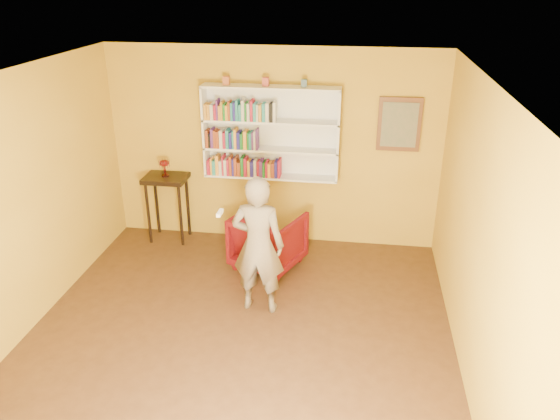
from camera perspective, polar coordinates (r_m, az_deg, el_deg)
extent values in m
cube|color=#402714|center=(5.90, -4.60, -14.20)|extent=(5.30, 5.80, 0.12)
cube|color=gold|center=(7.46, -0.73, 6.54)|extent=(5.30, 0.04, 2.70)
cube|color=gold|center=(6.07, -26.47, -0.24)|extent=(0.04, 5.80, 2.70)
cube|color=gold|center=(5.16, 20.29, -3.23)|extent=(0.04, 5.80, 2.70)
cube|color=silver|center=(4.73, -5.73, 13.51)|extent=(5.30, 5.80, 0.06)
cube|color=white|center=(7.35, -0.79, 8.31)|extent=(1.80, 0.03, 1.20)
cube|color=white|center=(7.42, -7.79, 8.24)|extent=(0.03, 0.28, 1.20)
cube|color=white|center=(7.15, 6.13, 7.71)|extent=(0.03, 0.28, 1.20)
cube|color=white|center=(7.42, -0.92, 3.57)|extent=(1.80, 0.28, 0.03)
cube|color=white|center=(7.29, -0.94, 6.38)|extent=(1.80, 0.28, 0.03)
cube|color=white|center=(7.19, -0.96, 9.27)|extent=(1.80, 0.28, 0.03)
cube|color=white|center=(7.09, -0.99, 12.71)|extent=(1.80, 0.28, 0.03)
cube|color=#A41935|center=(7.51, -7.35, 4.54)|extent=(0.04, 0.16, 0.20)
cube|color=orange|center=(7.49, -7.08, 4.64)|extent=(0.02, 0.16, 0.23)
cube|color=teal|center=(7.50, -6.79, 4.54)|extent=(0.04, 0.18, 0.20)
cube|color=orange|center=(7.46, -6.48, 4.77)|extent=(0.04, 0.16, 0.27)
cube|color=beige|center=(7.46, -6.16, 4.48)|extent=(0.04, 0.14, 0.20)
cube|color=#A41935|center=(7.46, -5.87, 4.77)|extent=(0.02, 0.18, 0.27)
cube|color=beige|center=(7.45, -5.63, 4.57)|extent=(0.04, 0.18, 0.22)
cube|color=#A41935|center=(7.44, -5.36, 4.58)|extent=(0.03, 0.17, 0.23)
cube|color=#903C1A|center=(7.42, -5.11, 4.70)|extent=(0.03, 0.15, 0.27)
cube|color=navy|center=(7.42, -4.84, 4.57)|extent=(0.03, 0.17, 0.23)
cube|color=#903C1A|center=(7.42, -4.56, 4.67)|extent=(0.04, 0.19, 0.25)
cube|color=#903C1A|center=(7.40, -4.24, 4.40)|extent=(0.04, 0.15, 0.20)
cube|color=#176A23|center=(7.39, -3.88, 4.66)|extent=(0.04, 0.17, 0.27)
cube|color=#A41935|center=(7.38, -3.55, 4.60)|extent=(0.04, 0.16, 0.25)
cube|color=orange|center=(7.37, -3.22, 4.43)|extent=(0.03, 0.15, 0.22)
cube|color=navy|center=(7.38, -2.88, 4.41)|extent=(0.04, 0.17, 0.21)
cube|color=beige|center=(7.36, -2.54, 4.48)|extent=(0.03, 0.15, 0.24)
cube|color=#A41935|center=(7.35, -2.24, 4.39)|extent=(0.03, 0.15, 0.22)
cube|color=#552879|center=(7.36, -1.92, 4.45)|extent=(0.04, 0.19, 0.23)
cube|color=#176A23|center=(7.35, -1.61, 4.35)|extent=(0.03, 0.18, 0.20)
cube|color=#A41935|center=(7.35, -1.34, 4.37)|extent=(0.03, 0.18, 0.22)
cube|color=orange|center=(7.35, -1.05, 4.28)|extent=(0.04, 0.18, 0.19)
cube|color=#903C1A|center=(7.33, -0.70, 4.29)|extent=(0.04, 0.18, 0.20)
cube|color=navy|center=(7.33, -0.35, 4.37)|extent=(0.04, 0.18, 0.23)
cube|color=#A41935|center=(7.32, -0.04, 4.43)|extent=(0.03, 0.19, 0.24)
cube|color=#903C1A|center=(7.38, -7.54, 7.45)|extent=(0.04, 0.15, 0.24)
cube|color=black|center=(7.38, -7.27, 7.30)|extent=(0.02, 0.16, 0.20)
cube|color=#552879|center=(7.36, -7.01, 7.53)|extent=(0.03, 0.16, 0.26)
cube|color=#903C1A|center=(7.36, -6.74, 7.46)|extent=(0.03, 0.17, 0.24)
cube|color=#903C1A|center=(7.35, -6.45, 7.41)|extent=(0.04, 0.16, 0.23)
cube|color=beige|center=(7.34, -6.07, 7.44)|extent=(0.04, 0.16, 0.24)
cube|color=#A41935|center=(7.33, -5.76, 7.33)|extent=(0.04, 0.15, 0.22)
cube|color=teal|center=(7.32, -5.43, 7.47)|extent=(0.04, 0.17, 0.25)
cube|color=navy|center=(7.32, -5.09, 7.33)|extent=(0.03, 0.17, 0.22)
cube|color=teal|center=(7.29, -4.85, 7.38)|extent=(0.02, 0.14, 0.24)
cube|color=orange|center=(7.29, -4.60, 7.51)|extent=(0.03, 0.17, 0.27)
cube|color=navy|center=(7.29, -4.28, 7.35)|extent=(0.04, 0.17, 0.23)
cube|color=#176A23|center=(7.28, -3.95, 7.26)|extent=(0.03, 0.17, 0.21)
cube|color=orange|center=(7.27, -3.59, 7.39)|extent=(0.04, 0.17, 0.24)
cube|color=#176A23|center=(7.25, -3.29, 7.28)|extent=(0.02, 0.15, 0.22)
cube|color=teal|center=(7.27, -3.03, 7.31)|extent=(0.03, 0.19, 0.22)
cube|color=#552879|center=(7.25, -2.82, 7.30)|extent=(0.02, 0.16, 0.23)
cube|color=beige|center=(7.24, -2.60, 7.37)|extent=(0.03, 0.16, 0.25)
cube|color=#552879|center=(7.23, -2.38, 7.43)|extent=(0.02, 0.15, 0.27)
cube|color=orange|center=(7.29, -7.70, 10.20)|extent=(0.03, 0.14, 0.21)
cube|color=orange|center=(7.29, -7.35, 10.23)|extent=(0.04, 0.18, 0.20)
cube|color=beige|center=(7.28, -7.01, 10.21)|extent=(0.04, 0.18, 0.20)
cube|color=#A41935|center=(7.27, -6.68, 10.20)|extent=(0.03, 0.18, 0.20)
cube|color=#552879|center=(7.25, -6.48, 10.43)|extent=(0.02, 0.16, 0.26)
cube|color=orange|center=(7.24, -6.24, 10.13)|extent=(0.03, 0.15, 0.19)
cube|color=orange|center=(7.24, -5.99, 10.34)|extent=(0.02, 0.17, 0.24)
cube|color=#176A23|center=(7.23, -5.76, 10.21)|extent=(0.03, 0.15, 0.21)
cube|color=orange|center=(7.22, -5.49, 10.16)|extent=(0.03, 0.16, 0.20)
cube|color=#903C1A|center=(7.21, -5.24, 10.34)|extent=(0.03, 0.16, 0.25)
cube|color=teal|center=(7.21, -4.97, 10.27)|extent=(0.03, 0.17, 0.23)
cube|color=navy|center=(7.20, -4.70, 10.31)|extent=(0.03, 0.18, 0.24)
cube|color=teal|center=(7.18, -4.44, 10.41)|extent=(0.03, 0.16, 0.27)
cube|color=teal|center=(7.18, -4.12, 10.17)|extent=(0.03, 0.15, 0.21)
cube|color=beige|center=(7.18, -3.78, 10.41)|extent=(0.04, 0.19, 0.27)
cube|color=#176A23|center=(7.17, -3.52, 10.27)|extent=(0.02, 0.17, 0.23)
cube|color=beige|center=(7.15, -3.25, 10.21)|extent=(0.04, 0.14, 0.23)
cube|color=#A41935|center=(7.16, -2.89, 10.40)|extent=(0.03, 0.18, 0.27)
cube|color=teal|center=(7.14, -2.59, 10.23)|extent=(0.04, 0.16, 0.23)
cube|color=beige|center=(7.15, -2.28, 10.19)|extent=(0.03, 0.19, 0.22)
cube|color=orange|center=(7.12, -2.02, 10.13)|extent=(0.04, 0.14, 0.22)
cube|color=teal|center=(7.12, -1.65, 10.21)|extent=(0.04, 0.16, 0.24)
cube|color=beige|center=(7.12, -1.26, 10.24)|extent=(0.04, 0.18, 0.24)
cube|color=black|center=(7.10, -0.87, 10.19)|extent=(0.04, 0.15, 0.24)
cube|color=beige|center=(7.10, -0.53, 10.26)|extent=(0.03, 0.17, 0.26)
cube|color=#B75D34|center=(7.19, -5.64, 13.32)|extent=(0.08, 0.08, 0.11)
cube|color=#AC4439|center=(7.09, -1.49, 13.27)|extent=(0.08, 0.08, 0.11)
cube|color=#415B6D|center=(7.02, 2.54, 13.11)|extent=(0.07, 0.07, 0.10)
cube|color=#552F18|center=(7.23, 12.36, 8.73)|extent=(0.55, 0.04, 0.70)
cube|color=#7E735C|center=(7.21, 12.37, 8.68)|extent=(0.45, 0.02, 0.58)
cylinder|color=black|center=(7.83, -13.59, -0.39)|extent=(0.04, 0.04, 0.89)
cylinder|color=black|center=(7.67, -10.34, -0.60)|extent=(0.04, 0.04, 0.89)
cylinder|color=black|center=(8.11, -12.74, 0.59)|extent=(0.04, 0.04, 0.89)
cylinder|color=black|center=(7.96, -9.60, 0.40)|extent=(0.04, 0.04, 0.89)
cube|color=black|center=(7.71, -11.86, 3.26)|extent=(0.58, 0.45, 0.06)
cylinder|color=maroon|center=(7.70, -11.89, 3.54)|extent=(0.10, 0.10, 0.02)
cylinder|color=maroon|center=(7.67, -11.93, 4.05)|extent=(0.03, 0.03, 0.13)
ellipsoid|color=maroon|center=(7.64, -12.00, 4.82)|extent=(0.14, 0.14, 0.09)
cylinder|color=beige|center=(7.62, -11.51, 4.76)|extent=(0.01, 0.01, 0.10)
cylinder|color=beige|center=(7.65, -11.50, 4.86)|extent=(0.01, 0.01, 0.10)
cylinder|color=beige|center=(7.69, -11.65, 4.92)|extent=(0.01, 0.01, 0.10)
cylinder|color=beige|center=(7.70, -11.90, 4.95)|extent=(0.01, 0.01, 0.10)
cylinder|color=beige|center=(7.70, -12.19, 4.91)|extent=(0.01, 0.01, 0.10)
cylinder|color=beige|center=(7.68, -12.41, 4.84)|extent=(0.01, 0.01, 0.10)
cylinder|color=beige|center=(7.65, -12.51, 4.75)|extent=(0.01, 0.01, 0.10)
cylinder|color=beige|center=(7.61, -12.45, 4.66)|extent=(0.01, 0.01, 0.10)
cylinder|color=beige|center=(7.58, -12.24, 4.61)|extent=(0.01, 0.01, 0.10)
cylinder|color=beige|center=(7.58, -11.95, 4.62)|extent=(0.01, 0.01, 0.10)
cylinder|color=beige|center=(7.59, -11.68, 4.67)|extent=(0.01, 0.01, 0.10)
imported|color=#4D050D|center=(7.06, -1.23, -3.15)|extent=(1.03, 1.04, 0.73)
imported|color=#6F6152|center=(5.98, -2.30, -3.71)|extent=(0.61, 0.42, 1.61)
cube|color=white|center=(5.51, -6.30, -0.31)|extent=(0.04, 0.15, 0.04)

